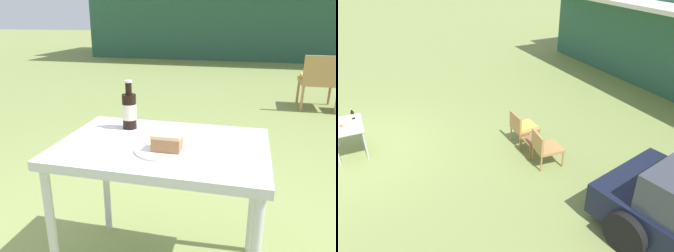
% 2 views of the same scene
% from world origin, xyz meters
% --- Properties ---
extents(ground_plane, '(60.00, 60.00, 0.00)m').
position_xyz_m(ground_plane, '(0.00, 0.00, 0.00)').
color(ground_plane, olive).
extents(wicker_chair_cushioned, '(0.51, 0.55, 0.77)m').
position_xyz_m(wicker_chair_cushioned, '(1.32, 3.61, 0.44)').
color(wicker_chair_cushioned, '#B2844C').
rests_on(wicker_chair_cushioned, ground_plane).
extents(wicker_chair_plain, '(0.57, 0.61, 0.77)m').
position_xyz_m(wicker_chair_plain, '(2.28, 3.59, 0.44)').
color(wicker_chair_plain, '#B2844C').
rests_on(wicker_chair_plain, ground_plane).
extents(garden_side_table, '(0.43, 0.37, 0.38)m').
position_xyz_m(garden_side_table, '(1.85, 3.55, 0.33)').
color(garden_side_table, brown).
rests_on(garden_side_table, ground_plane).
extents(patio_table, '(0.93, 0.64, 0.72)m').
position_xyz_m(patio_table, '(0.00, 0.00, 0.64)').
color(patio_table, silver).
rests_on(patio_table, ground_plane).
extents(cake_on_plate, '(0.22, 0.22, 0.08)m').
position_xyz_m(cake_on_plate, '(0.03, -0.09, 0.75)').
color(cake_on_plate, white).
rests_on(cake_on_plate, patio_table).
extents(cola_bottle_near, '(0.07, 0.07, 0.25)m').
position_xyz_m(cola_bottle_near, '(-0.22, 0.17, 0.81)').
color(cola_bottle_near, black).
rests_on(cola_bottle_near, patio_table).
extents(fork, '(0.16, 0.08, 0.01)m').
position_xyz_m(fork, '(-0.03, -0.09, 0.72)').
color(fork, silver).
rests_on(fork, patio_table).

